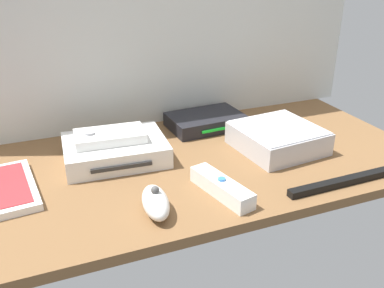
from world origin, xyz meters
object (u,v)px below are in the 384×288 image
at_px(remote_wand, 221,187).
at_px(remote_nunchuk, 156,202).
at_px(network_router, 206,121).
at_px(sensor_bar, 343,182).
at_px(game_console, 115,150).
at_px(remote_classic_pad, 110,136).
at_px(mini_computer, 278,138).

xyz_separation_m(remote_wand, remote_nunchuk, (-0.13, -0.01, 0.01)).
bearing_deg(network_router, sensor_bar, -73.68).
height_order(game_console, remote_nunchuk, remote_nunchuk).
bearing_deg(game_console, sensor_bar, -31.91).
relative_size(remote_wand, remote_classic_pad, 1.02).
relative_size(remote_wand, remote_nunchuk, 1.46).
bearing_deg(sensor_bar, remote_nunchuk, 172.06).
height_order(network_router, remote_wand, same).
height_order(remote_wand, remote_nunchuk, remote_nunchuk).
distance_m(remote_nunchuk, remote_classic_pad, 0.23).
xyz_separation_m(network_router, remote_wand, (-0.10, -0.30, -0.00)).
distance_m(network_router, remote_classic_pad, 0.27).
relative_size(game_console, mini_computer, 1.19).
xyz_separation_m(mini_computer, sensor_bar, (0.03, -0.19, -0.02)).
xyz_separation_m(game_console, remote_classic_pad, (-0.01, 0.00, 0.03)).
height_order(mini_computer, network_router, mini_computer).
height_order(remote_nunchuk, sensor_bar, remote_nunchuk).
bearing_deg(sensor_bar, game_console, 143.66).
xyz_separation_m(mini_computer, remote_wand, (-0.20, -0.13, -0.01)).
bearing_deg(game_console, network_router, 23.92).
xyz_separation_m(mini_computer, remote_classic_pad, (-0.36, 0.09, 0.03)).
height_order(mini_computer, sensor_bar, mini_computer).
relative_size(mini_computer, remote_wand, 1.22).
relative_size(remote_wand, sensor_bar, 0.63).
bearing_deg(mini_computer, network_router, 119.48).
bearing_deg(remote_wand, network_router, 58.45).
bearing_deg(game_console, remote_wand, -51.96).
height_order(remote_wand, remote_classic_pad, remote_classic_pad).
height_order(game_console, sensor_bar, game_console).
bearing_deg(mini_computer, remote_classic_pad, 166.53).
distance_m(remote_wand, remote_nunchuk, 0.13).
bearing_deg(remote_wand, remote_classic_pad, 112.68).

